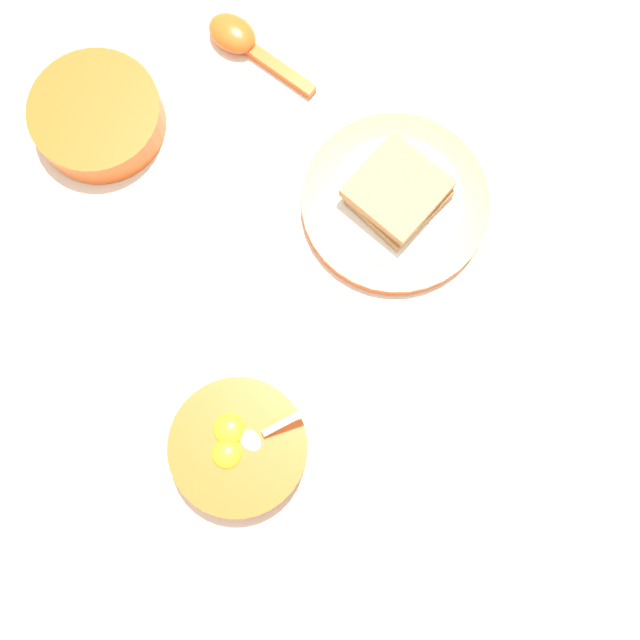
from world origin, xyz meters
name	(u,v)px	position (x,y,z in m)	size (l,w,h in m)	color
ground_plane	(203,255)	(0.00, 0.00, 0.00)	(3.00, 3.00, 0.00)	silver
egg_bowl	(239,447)	(-0.20, 0.11, 0.02)	(0.15, 0.15, 0.07)	#DB5119
toast_plate	(395,203)	(-0.10, -0.21, 0.01)	(0.22, 0.22, 0.02)	#DB5119
toast_sandwich	(398,193)	(-0.10, -0.21, 0.03)	(0.11, 0.11, 0.03)	#9E7042
soup_spoon	(241,40)	(0.18, -0.21, 0.01)	(0.16, 0.06, 0.03)	#DB5119
congee_bowl	(97,116)	(0.21, -0.01, 0.02)	(0.16, 0.16, 0.04)	#DB5119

